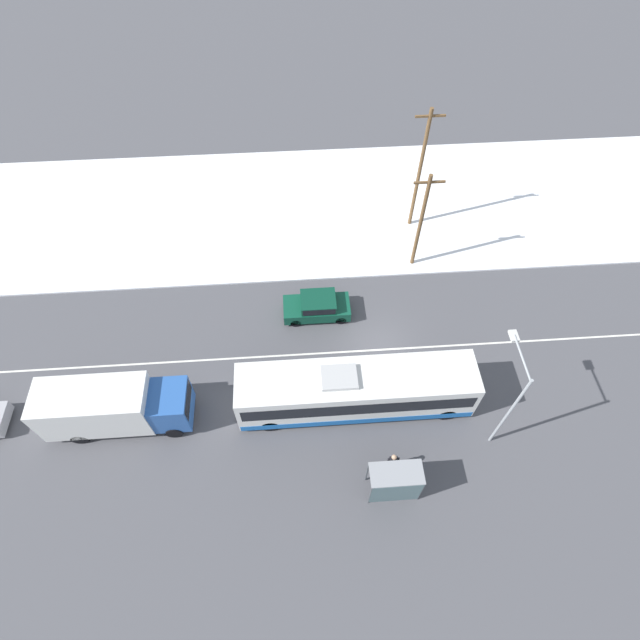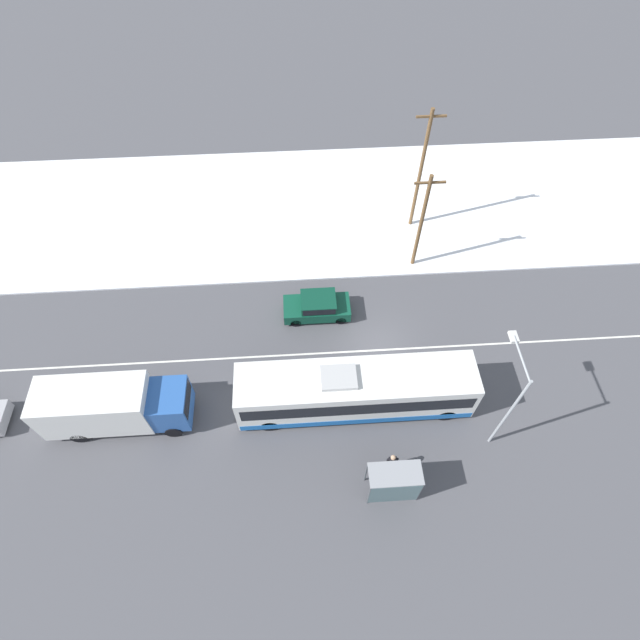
# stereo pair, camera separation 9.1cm
# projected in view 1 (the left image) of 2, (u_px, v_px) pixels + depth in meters

# --- Properties ---
(ground_plane) EXTENTS (120.00, 120.00, 0.00)m
(ground_plane) POSITION_uv_depth(u_px,v_px,m) (379.00, 350.00, 29.47)
(ground_plane) COLOR #4C4C51
(snow_lot) EXTENTS (80.00, 13.63, 0.12)m
(snow_lot) POSITION_uv_depth(u_px,v_px,m) (356.00, 206.00, 36.64)
(snow_lot) COLOR white
(snow_lot) RESTS_ON ground_plane
(lane_marking_center) EXTENTS (60.00, 0.12, 0.00)m
(lane_marking_center) POSITION_uv_depth(u_px,v_px,m) (379.00, 350.00, 29.47)
(lane_marking_center) COLOR silver
(lane_marking_center) RESTS_ON ground_plane
(city_bus) EXTENTS (12.39, 2.57, 3.23)m
(city_bus) POSITION_uv_depth(u_px,v_px,m) (356.00, 391.00, 26.15)
(city_bus) COLOR white
(city_bus) RESTS_ON ground_plane
(box_truck) EXTENTS (7.48, 2.30, 3.22)m
(box_truck) POSITION_uv_depth(u_px,v_px,m) (112.00, 407.00, 25.40)
(box_truck) COLOR silver
(box_truck) RESTS_ON ground_plane
(sedan_car) EXTENTS (4.05, 1.80, 1.53)m
(sedan_car) POSITION_uv_depth(u_px,v_px,m) (317.00, 306.00, 30.34)
(sedan_car) COLOR #0F4733
(sedan_car) RESTS_ON ground_plane
(pedestrian_at_stop) EXTENTS (0.59, 0.26, 1.63)m
(pedestrian_at_stop) POSITION_uv_depth(u_px,v_px,m) (393.00, 461.00, 24.55)
(pedestrian_at_stop) COLOR #23232D
(pedestrian_at_stop) RESTS_ON ground_plane
(bus_shelter) EXTENTS (2.49, 1.20, 2.40)m
(bus_shelter) POSITION_uv_depth(u_px,v_px,m) (396.00, 484.00, 23.22)
(bus_shelter) COLOR gray
(bus_shelter) RESTS_ON ground_plane
(streetlamp) EXTENTS (0.36, 2.76, 6.51)m
(streetlamp) POSITION_uv_depth(u_px,v_px,m) (511.00, 393.00, 23.15)
(streetlamp) COLOR #9EA3A8
(streetlamp) RESTS_ON ground_plane
(utility_pole_roadside) EXTENTS (1.80, 0.24, 7.28)m
(utility_pole_roadside) POSITION_uv_depth(u_px,v_px,m) (421.00, 221.00, 30.33)
(utility_pole_roadside) COLOR brown
(utility_pole_roadside) RESTS_ON ground_plane
(utility_pole_snowlot) EXTENTS (1.80, 0.24, 8.97)m
(utility_pole_snowlot) POSITION_uv_depth(u_px,v_px,m) (420.00, 170.00, 31.82)
(utility_pole_snowlot) COLOR brown
(utility_pole_snowlot) RESTS_ON ground_plane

